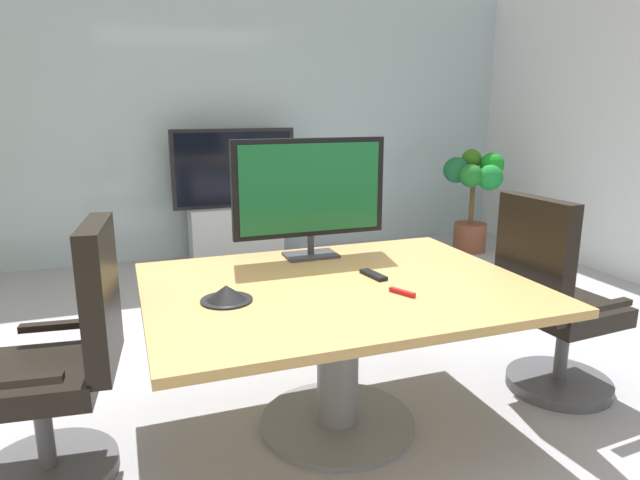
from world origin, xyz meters
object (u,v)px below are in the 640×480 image
at_px(tv_monitor, 310,191).
at_px(conference_phone, 226,294).
at_px(remote_control, 373,275).
at_px(wall_display_unit, 235,217).
at_px(office_chair_right, 553,313).
at_px(potted_plant, 474,192).
at_px(office_chair_left, 63,376).
at_px(conference_table, 338,320).

bearing_deg(tv_monitor, conference_phone, -135.47).
bearing_deg(remote_control, wall_display_unit, 81.64).
bearing_deg(remote_control, office_chair_right, -16.72).
relative_size(conference_phone, remote_control, 1.29).
distance_m(wall_display_unit, potted_plant, 2.50).
xyz_separation_m(office_chair_left, wall_display_unit, (1.34, 3.09, -0.01)).
bearing_deg(remote_control, potted_plant, 37.85).
bearing_deg(tv_monitor, potted_plant, 39.83).
bearing_deg(office_chair_right, office_chair_left, 82.76).
bearing_deg(tv_monitor, conference_table, -93.81).
height_order(tv_monitor, potted_plant, tv_monitor).
height_order(potted_plant, remote_control, potted_plant).
bearing_deg(wall_display_unit, office_chair_right, -71.77).
bearing_deg(potted_plant, conference_phone, -139.27).
distance_m(conference_table, remote_control, 0.28).
bearing_deg(office_chair_right, conference_phone, 84.65).
xyz_separation_m(office_chair_left, conference_phone, (0.67, -0.09, 0.31)).
height_order(conference_table, conference_phone, conference_phone).
bearing_deg(conference_table, remote_control, 11.85).
bearing_deg(tv_monitor, office_chair_left, -159.29).
bearing_deg(potted_plant, remote_control, -132.72).
xyz_separation_m(tv_monitor, wall_display_unit, (0.11, 2.62, -0.65)).
relative_size(office_chair_right, conference_phone, 4.95).
height_order(office_chair_right, potted_plant, office_chair_right).
distance_m(office_chair_right, potted_plant, 3.04).
height_order(office_chair_left, remote_control, office_chair_left).
distance_m(office_chair_right, wall_display_unit, 3.37).
relative_size(wall_display_unit, remote_control, 7.71).
distance_m(wall_display_unit, remote_control, 3.09).
distance_m(office_chair_left, conference_phone, 0.74).
xyz_separation_m(conference_table, wall_display_unit, (0.14, 3.12, -0.11)).
height_order(office_chair_right, conference_phone, office_chair_right).
bearing_deg(office_chair_right, potted_plant, -31.48).
distance_m(tv_monitor, potted_plant, 3.34).
relative_size(tv_monitor, potted_plant, 0.78).
bearing_deg(remote_control, tv_monitor, 100.51).
relative_size(conference_table, potted_plant, 1.62).
bearing_deg(office_chair_left, tv_monitor, 117.10).
relative_size(office_chair_right, potted_plant, 1.01).
height_order(conference_table, office_chair_left, office_chair_left).
xyz_separation_m(office_chair_right, conference_phone, (-1.73, 0.03, 0.31)).
bearing_deg(office_chair_right, remote_control, 78.29).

